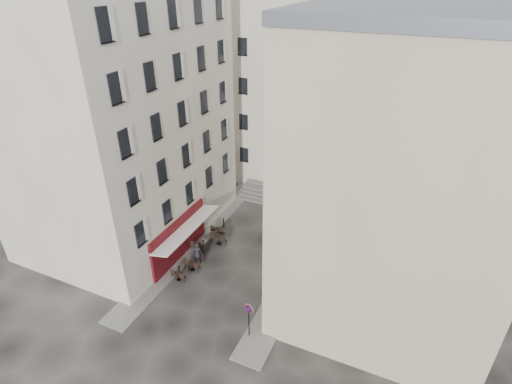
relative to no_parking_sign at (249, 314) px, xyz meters
The scene contains 18 objects.
ground 5.86m from the no_parking_sign, 134.03° to the left, with size 90.00×90.00×0.00m, color black.
sidewalk_left 11.70m from the no_parking_sign, 136.29° to the left, with size 2.00×22.00×0.12m, color slate.
sidewalk_right 7.25m from the no_parking_sign, 84.69° to the left, with size 2.00×18.00×0.12m, color slate.
building_left 18.03m from the no_parking_sign, 154.05° to the left, with size 12.20×16.20×20.60m.
building_right 12.45m from the no_parking_sign, 48.38° to the left, with size 12.20×14.20×18.60m.
building_back 24.63m from the no_parking_sign, 101.92° to the left, with size 18.20×10.20×18.60m.
cafe_storefront 9.57m from the no_parking_sign, 148.60° to the left, with size 1.74×7.30×3.50m.
stone_steps 17.07m from the no_parking_sign, 103.09° to the left, with size 9.00×3.15×0.80m.
bollard_near 7.83m from the no_parking_sign, 157.21° to the left, with size 0.12×0.12×0.98m.
bollard_mid 9.72m from the no_parking_sign, 137.60° to the left, with size 0.12×0.12×0.98m.
bollard_far 12.33m from the no_parking_sign, 125.42° to the left, with size 0.12×0.12×0.98m.
no_parking_sign is the anchor object (origin of this frame).
bistro_table_a 7.54m from the no_parking_sign, 159.21° to the left, with size 1.20×0.56×0.84m.
bistro_table_b 7.79m from the no_parking_sign, 148.74° to the left, with size 1.30×0.61×0.92m.
bistro_table_c 9.57m from the no_parking_sign, 140.21° to the left, with size 1.39×0.65×0.98m.
bistro_table_d 10.05m from the no_parking_sign, 129.38° to the left, with size 1.41×0.66×0.99m.
bistro_table_e 11.25m from the no_parking_sign, 128.72° to the left, with size 1.28×0.60×0.90m.
pedestrian 8.27m from the no_parking_sign, 143.89° to the left, with size 0.69×0.45×1.90m, color black.
Camera 1 is at (11.28, -19.59, 20.06)m, focal length 28.00 mm.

